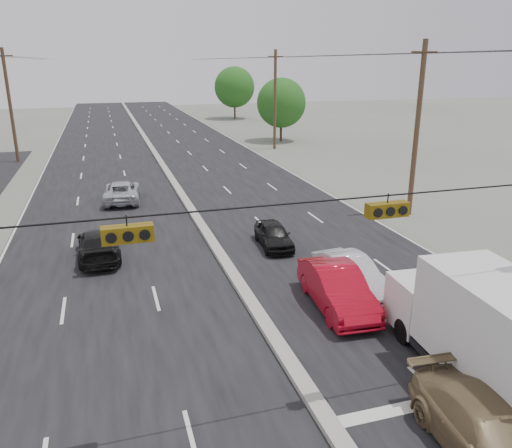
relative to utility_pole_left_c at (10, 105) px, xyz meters
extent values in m
plane|color=#606356|center=(12.50, -40.00, -5.11)|extent=(200.00, 200.00, 0.00)
cube|color=black|center=(12.50, -10.00, -5.11)|extent=(20.00, 160.00, 0.02)
cube|color=gray|center=(12.50, -10.00, -5.01)|extent=(0.50, 160.00, 0.20)
cylinder|color=#422D1E|center=(0.00, 0.00, -0.11)|extent=(0.30, 0.30, 10.00)
cube|color=#422D1E|center=(0.00, 0.00, 4.19)|extent=(1.60, 0.12, 0.12)
cylinder|color=#422D1E|center=(25.00, -25.00, -0.11)|extent=(0.30, 0.30, 10.00)
cube|color=#422D1E|center=(25.00, -25.00, 4.19)|extent=(1.60, 0.12, 0.12)
cylinder|color=#422D1E|center=(25.00, 0.00, -0.11)|extent=(0.30, 0.30, 10.00)
cube|color=#422D1E|center=(25.00, 0.00, 4.19)|extent=(1.60, 0.12, 0.12)
cylinder|color=black|center=(12.50, -40.00, 0.69)|extent=(25.00, 0.04, 0.04)
cube|color=#72590C|center=(8.00, -40.00, 0.34)|extent=(1.05, 0.30, 0.35)
cube|color=#72590C|center=(14.00, -40.00, 0.34)|extent=(1.05, 0.30, 0.35)
cylinder|color=#382619|center=(27.50, 5.00, -3.85)|extent=(0.28, 0.28, 2.52)
sphere|color=#1C5215|center=(27.50, 5.00, -0.77)|extent=(5.60, 5.60, 5.60)
cylinder|color=#382619|center=(28.50, 30.00, -3.67)|extent=(0.28, 0.28, 2.88)
sphere|color=#1C5215|center=(28.50, 30.00, -0.15)|extent=(6.40, 6.40, 6.40)
cube|color=black|center=(17.36, -39.84, -4.69)|extent=(2.61, 6.70, 0.23)
cube|color=silver|center=(17.31, -40.59, -3.09)|extent=(2.66, 4.84, 2.63)
cube|color=silver|center=(17.53, -37.45, -3.93)|extent=(2.37, 1.93, 1.69)
cylinder|color=black|center=(16.53, -37.62, -4.69)|extent=(0.34, 0.86, 0.84)
cylinder|color=black|center=(18.49, -37.76, -4.69)|extent=(0.34, 0.86, 0.84)
cylinder|color=black|center=(16.24, -41.83, -4.69)|extent=(0.34, 0.86, 0.84)
imported|color=olive|center=(15.50, -42.61, -4.42)|extent=(2.26, 4.87, 1.38)
imported|color=#AB0A1C|center=(15.50, -34.73, -4.32)|extent=(2.04, 4.90, 1.58)
imported|color=black|center=(15.35, -27.89, -4.50)|extent=(1.71, 3.67, 1.22)
imported|color=silver|center=(16.72, -33.50, -4.41)|extent=(1.84, 4.33, 1.39)
imported|color=black|center=(7.05, -26.89, -4.43)|extent=(1.97, 4.67, 1.35)
imported|color=#AFB2B7|center=(8.54, -16.90, -4.44)|extent=(2.60, 4.98, 1.34)
camera|label=1|loc=(7.70, -49.96, 3.68)|focal=35.00mm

